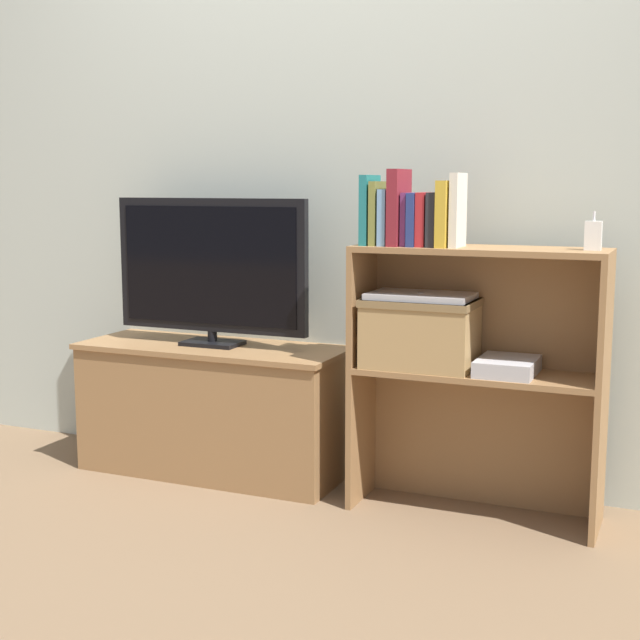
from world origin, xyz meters
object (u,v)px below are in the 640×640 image
object	(u,v)px
book_charcoal	(436,220)
book_skyblue	(388,217)
laptop	(421,296)
book_maroon	(399,208)
book_mustard	(447,214)
book_plum	(408,219)
tv	(211,268)
book_ivory	(458,210)
book_teal	(370,210)
storage_basket_left	(420,330)
baby_monitor	(593,235)
book_navy	(416,220)
tv_stand	(214,408)
magazine_stack	(507,366)
book_crimson	(425,219)
book_olive	(379,213)

from	to	relation	value
book_charcoal	book_skyblue	bearing A→B (deg)	180.00
book_charcoal	laptop	xyz separation A→B (m)	(-0.05, 0.02, -0.25)
book_maroon	book_mustard	distance (m)	0.16
book_plum	tv	bearing A→B (deg)	173.97
book_ivory	laptop	xyz separation A→B (m)	(-0.12, 0.02, -0.29)
book_teal	storage_basket_left	bearing A→B (deg)	5.25
book_plum	book_charcoal	bearing A→B (deg)	0.00
baby_monitor	storage_basket_left	xyz separation A→B (m)	(-0.54, -0.01, -0.33)
book_ivory	laptop	bearing A→B (deg)	172.44
tv	storage_basket_left	bearing A→B (deg)	-4.62
book_charcoal	storage_basket_left	bearing A→B (deg)	161.86
storage_basket_left	tv	bearing A→B (deg)	175.38
book_navy	book_charcoal	distance (m)	0.07
book_ivory	baby_monitor	distance (m)	0.43
book_maroon	book_teal	bearing A→B (deg)	-180.00
book_maroon	laptop	xyz separation A→B (m)	(0.08, 0.02, -0.29)
tv_stand	magazine_stack	distance (m)	1.17
book_charcoal	book_ivory	xyz separation A→B (m)	(0.07, -0.00, 0.03)
book_mustard	laptop	world-z (taller)	book_mustard
laptop	magazine_stack	xyz separation A→B (m)	(0.29, 0.00, -0.22)
tv_stand	book_ivory	world-z (taller)	book_ivory
tv_stand	book_teal	bearing A→B (deg)	-7.38
book_crimson	laptop	bearing A→B (deg)	130.74
book_charcoal	storage_basket_left	xyz separation A→B (m)	(-0.05, 0.02, -0.37)
book_charcoal	book_mustard	size ratio (longest dim) A/B	0.82
book_crimson	laptop	size ratio (longest dim) A/B	0.51
book_olive	book_mustard	world-z (taller)	book_mustard
book_skyblue	magazine_stack	bearing A→B (deg)	3.00
tv_stand	book_ivory	size ratio (longest dim) A/B	4.34
storage_basket_left	magazine_stack	bearing A→B (deg)	0.97
book_teal	book_navy	size ratio (longest dim) A/B	1.34
book_ivory	laptop	size ratio (longest dim) A/B	0.70
book_ivory	magazine_stack	xyz separation A→B (m)	(0.17, 0.02, -0.50)
book_teal	baby_monitor	world-z (taller)	book_teal
tv_stand	book_olive	bearing A→B (deg)	-7.05
book_teal	storage_basket_left	world-z (taller)	book_teal
book_mustard	book_ivory	distance (m)	0.04
storage_basket_left	baby_monitor	bearing A→B (deg)	1.58
tv_stand	book_crimson	world-z (taller)	book_crimson
book_plum	book_ivory	world-z (taller)	book_ivory
book_skyblue	book_plum	bearing A→B (deg)	0.00
book_teal	laptop	distance (m)	0.33
book_navy	baby_monitor	xyz separation A→B (m)	(0.56, 0.03, -0.04)
tv	book_maroon	bearing A→B (deg)	-6.28
tv	book_mustard	size ratio (longest dim) A/B	3.69
tv	book_crimson	xyz separation A→B (m)	(0.86, -0.08, 0.20)
book_plum	book_ivory	distance (m)	0.17
magazine_stack	book_plum	bearing A→B (deg)	-176.37
book_mustard	book_ivory	bearing A→B (deg)	-0.00
laptop	storage_basket_left	bearing A→B (deg)	0.00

